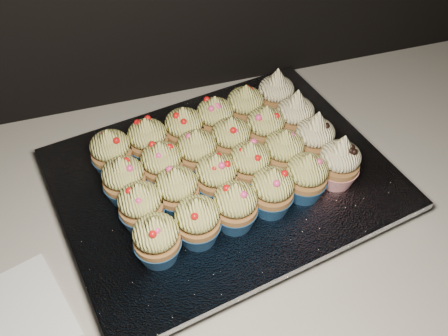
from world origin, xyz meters
name	(u,v)px	position (x,y,z in m)	size (l,w,h in m)	color
worktop	(198,221)	(0.00, 1.70, 0.88)	(2.44, 0.64, 0.04)	silver
napkin	(8,321)	(-0.28, 1.60, 0.90)	(0.15, 0.15, 0.00)	white
baking_tray	(224,185)	(0.05, 1.73, 0.91)	(0.46, 0.35, 0.02)	black
foil_lining	(224,178)	(0.05, 1.73, 0.93)	(0.49, 0.39, 0.01)	silver
cupcake_0	(157,239)	(-0.07, 1.62, 0.97)	(0.06, 0.06, 0.08)	navy
cupcake_1	(198,221)	(-0.01, 1.63, 0.97)	(0.06, 0.06, 0.08)	navy
cupcake_2	(235,206)	(0.04, 1.64, 0.97)	(0.06, 0.06, 0.08)	navy
cupcake_3	(272,191)	(0.10, 1.65, 0.97)	(0.06, 0.06, 0.08)	navy
cupcake_4	(306,177)	(0.16, 1.66, 0.97)	(0.06, 0.06, 0.08)	navy
cupcake_5	(339,162)	(0.21, 1.67, 0.97)	(0.06, 0.06, 0.10)	#B01821
cupcake_6	(141,206)	(-0.08, 1.68, 0.97)	(0.06, 0.06, 0.08)	navy
cupcake_7	(177,191)	(-0.03, 1.69, 0.97)	(0.06, 0.06, 0.08)	navy
cupcake_8	(216,177)	(0.03, 1.70, 0.97)	(0.06, 0.06, 0.08)	navy
cupcake_9	(250,165)	(0.09, 1.71, 0.97)	(0.06, 0.06, 0.08)	navy
cupcake_10	(283,153)	(0.14, 1.72, 0.97)	(0.06, 0.06, 0.08)	navy
cupcake_11	(314,139)	(0.20, 1.73, 0.97)	(0.06, 0.06, 0.10)	#B01821
cupcake_12	(124,180)	(-0.10, 1.73, 0.97)	(0.06, 0.06, 0.08)	navy
cupcake_13	(162,165)	(-0.04, 1.75, 0.97)	(0.06, 0.06, 0.08)	navy
cupcake_14	(197,153)	(0.02, 1.76, 0.97)	(0.06, 0.06, 0.08)	navy
cupcake_15	(231,140)	(0.08, 1.77, 0.97)	(0.06, 0.06, 0.08)	navy
cupcake_16	(265,129)	(0.13, 1.78, 0.97)	(0.06, 0.06, 0.08)	navy
cupcake_17	(295,117)	(0.19, 1.79, 0.97)	(0.06, 0.06, 0.10)	#B01821
cupcake_18	(111,152)	(-0.11, 1.79, 0.97)	(0.06, 0.06, 0.08)	navy
cupcake_19	(148,141)	(-0.05, 1.80, 0.97)	(0.06, 0.06, 0.08)	navy
cupcake_20	(184,130)	(0.01, 1.81, 0.97)	(0.06, 0.06, 0.08)	navy
cupcake_21	(215,119)	(0.07, 1.82, 0.97)	(0.06, 0.06, 0.08)	navy
cupcake_22	(245,108)	(0.12, 1.83, 0.97)	(0.06, 0.06, 0.08)	navy
cupcake_23	(276,95)	(0.18, 1.85, 0.97)	(0.06, 0.06, 0.10)	#B01821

